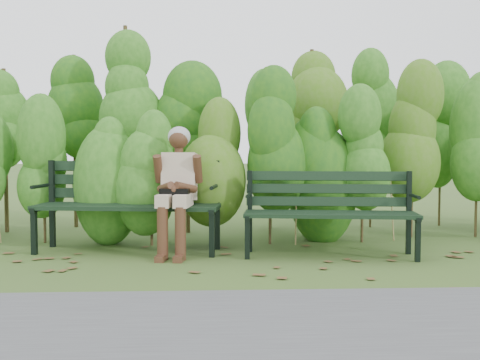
{
  "coord_description": "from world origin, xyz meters",
  "views": [
    {
      "loc": [
        -0.26,
        -4.96,
        1.03
      ],
      "look_at": [
        0.0,
        0.35,
        0.75
      ],
      "focal_mm": 42.0,
      "sensor_mm": 36.0,
      "label": 1
    }
  ],
  "objects": [
    {
      "name": "ground",
      "position": [
        0.0,
        0.0,
        0.0
      ],
      "size": [
        80.0,
        80.0,
        0.0
      ],
      "primitive_type": "plane",
      "color": "#3F5626"
    },
    {
      "name": "footpath",
      "position": [
        0.0,
        -2.2,
        0.01
      ],
      "size": [
        60.0,
        2.5,
        0.01
      ],
      "primitive_type": "cube",
      "color": "#474749",
      "rests_on": "ground"
    },
    {
      "name": "hedge_band",
      "position": [
        0.0,
        1.86,
        1.26
      ],
      "size": [
        11.04,
        1.67,
        2.42
      ],
      "color": "#47381E",
      "rests_on": "ground"
    },
    {
      "name": "leaf_litter",
      "position": [
        -0.04,
        -0.06,
        0.0
      ],
      "size": [
        5.43,
        2.29,
        0.01
      ],
      "color": "brown",
      "rests_on": "ground"
    },
    {
      "name": "bench_left",
      "position": [
        -1.11,
        0.84,
        0.55
      ],
      "size": [
        1.92,
        0.84,
        0.93
      ],
      "color": "black",
      "rests_on": "ground"
    },
    {
      "name": "bench_right",
      "position": [
        0.89,
        0.49,
        0.49
      ],
      "size": [
        1.71,
        0.75,
        0.83
      ],
      "color": "black",
      "rests_on": "ground"
    },
    {
      "name": "seated_woman",
      "position": [
        -0.61,
        0.59,
        0.73
      ],
      "size": [
        0.5,
        0.74,
        1.27
      ],
      "color": "#B8AA8E",
      "rests_on": "ground"
    }
  ]
}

